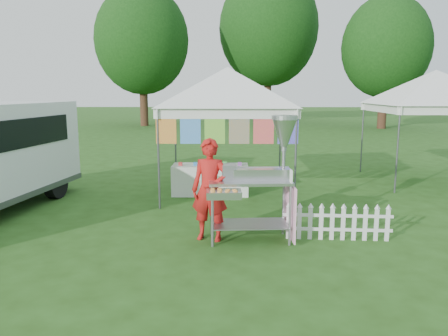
{
  "coord_description": "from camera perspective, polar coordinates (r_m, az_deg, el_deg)",
  "views": [
    {
      "loc": [
        0.07,
        -6.84,
        2.46
      ],
      "look_at": [
        -0.04,
        0.81,
        1.1
      ],
      "focal_mm": 35.0,
      "sensor_mm": 36.0,
      "label": 1
    }
  ],
  "objects": [
    {
      "name": "ground",
      "position": [
        7.27,
        0.24,
        -9.69
      ],
      "size": [
        120.0,
        120.0,
        0.0
      ],
      "primitive_type": "plane",
      "color": "#264A15",
      "rests_on": "ground"
    },
    {
      "name": "canopy_main",
      "position": [
        10.35,
        0.46,
        13.0
      ],
      "size": [
        4.24,
        4.24,
        3.45
      ],
      "color": "#59595E",
      "rests_on": "ground"
    },
    {
      "name": "canopy_right",
      "position": [
        13.04,
        25.99,
        11.42
      ],
      "size": [
        4.24,
        4.24,
        3.45
      ],
      "color": "#59595E",
      "rests_on": "ground"
    },
    {
      "name": "tree_left",
      "position": [
        31.62,
        -10.67,
        16.04
      ],
      "size": [
        6.4,
        6.4,
        9.53
      ],
      "color": "#381F14",
      "rests_on": "ground"
    },
    {
      "name": "tree_mid",
      "position": [
        35.28,
        5.86,
        17.65
      ],
      "size": [
        7.6,
        7.6,
        11.52
      ],
      "color": "#381F14",
      "rests_on": "ground"
    },
    {
      "name": "tree_right",
      "position": [
        30.63,
        20.42,
        14.57
      ],
      "size": [
        5.6,
        5.6,
        8.42
      ],
      "color": "#381F14",
      "rests_on": "ground"
    },
    {
      "name": "donut_cart",
      "position": [
        7.11,
        5.17,
        -0.04
      ],
      "size": [
        1.48,
        1.1,
        2.07
      ],
      "rotation": [
        0.0,
        0.0,
        0.06
      ],
      "color": "gray",
      "rests_on": "ground"
    },
    {
      "name": "vendor",
      "position": [
        7.18,
        -1.85,
        -2.88
      ],
      "size": [
        0.7,
        0.55,
        1.7
      ],
      "primitive_type": "imported",
      "rotation": [
        0.0,
        0.0,
        -0.25
      ],
      "color": "red",
      "rests_on": "ground"
    },
    {
      "name": "picket_fence",
      "position": [
        7.54,
        14.61,
        -7.01
      ],
      "size": [
        1.8,
        0.13,
        0.56
      ],
      "rotation": [
        0.0,
        0.0,
        -0.06
      ],
      "color": "silver",
      "rests_on": "ground"
    },
    {
      "name": "display_table",
      "position": [
        10.46,
        -1.79,
        -1.51
      ],
      "size": [
        1.8,
        0.7,
        0.72
      ],
      "primitive_type": "cube",
      "color": "white",
      "rests_on": "ground"
    }
  ]
}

